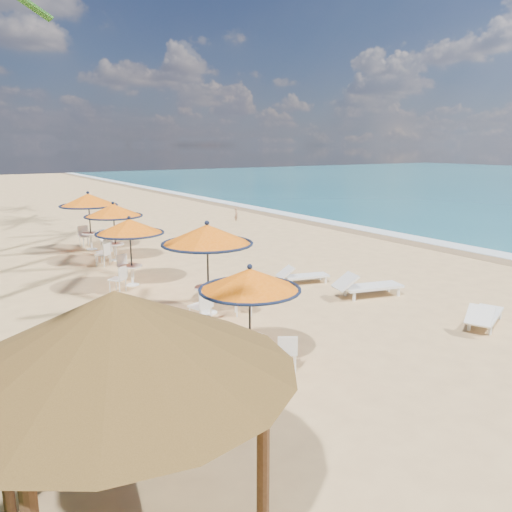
{
  "coord_description": "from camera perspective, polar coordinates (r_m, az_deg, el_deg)",
  "views": [
    {
      "loc": [
        -10.6,
        -8.62,
        4.53
      ],
      "look_at": [
        -2.43,
        3.95,
        1.2
      ],
      "focal_mm": 35.0,
      "sensor_mm": 36.0,
      "label": 1
    }
  ],
  "objects": [
    {
      "name": "ground",
      "position": [
        14.4,
        17.03,
        -6.39
      ],
      "size": [
        160.0,
        160.0,
        0.0
      ],
      "primitive_type": "plane",
      "color": "tan",
      "rests_on": "ground"
    },
    {
      "name": "lounger_near",
      "position": [
        14.01,
        24.63,
        -6.14
      ],
      "size": [
        2.01,
        1.29,
        0.69
      ],
      "rotation": [
        0.0,
        0.0,
        0.39
      ],
      "color": "white",
      "rests_on": "ground"
    },
    {
      "name": "foam_strip",
      "position": [
        27.63,
        13.7,
        2.73
      ],
      "size": [
        1.2,
        140.0,
        0.04
      ],
      "primitive_type": "cube",
      "color": "white",
      "rests_on": "ground"
    },
    {
      "name": "station_0",
      "position": [
        10.17,
        -0.76,
        -3.79
      ],
      "size": [
        2.11,
        2.11,
        2.2
      ],
      "color": "black",
      "rests_on": "ground"
    },
    {
      "name": "person",
      "position": [
        30.48,
        -2.28,
        4.81
      ],
      "size": [
        0.31,
        0.38,
        0.89
      ],
      "primitive_type": "imported",
      "rotation": [
        0.0,
        0.0,
        1.23
      ],
      "color": "#976B4C",
      "rests_on": "ground"
    },
    {
      "name": "lounger_mid",
      "position": [
        15.58,
        12.42,
        -3.3
      ],
      "size": [
        2.28,
        1.2,
        0.78
      ],
      "rotation": [
        0.0,
        0.0,
        -0.25
      ],
      "color": "white",
      "rests_on": "ground"
    },
    {
      "name": "station_2",
      "position": [
        16.69,
        -14.35,
        2.58
      ],
      "size": [
        2.22,
        2.31,
        2.31
      ],
      "color": "black",
      "rests_on": "ground"
    },
    {
      "name": "station_3",
      "position": [
        20.56,
        -16.13,
        4.22
      ],
      "size": [
        2.28,
        2.28,
        2.38
      ],
      "color": "black",
      "rests_on": "ground"
    },
    {
      "name": "palapa",
      "position": [
        5.68,
        -15.6,
        -8.55
      ],
      "size": [
        3.96,
        3.96,
        3.02
      ],
      "color": "brown",
      "rests_on": "ground"
    },
    {
      "name": "station_4",
      "position": [
        23.08,
        -18.53,
        5.53
      ],
      "size": [
        2.49,
        2.49,
        2.6
      ],
      "color": "black",
      "rests_on": "ground"
    },
    {
      "name": "wetsand_band",
      "position": [
        26.99,
        12.38,
        2.57
      ],
      "size": [
        1.4,
        140.0,
        0.02
      ],
      "primitive_type": "cube",
      "color": "olive",
      "rests_on": "ground"
    },
    {
      "name": "station_1",
      "position": [
        13.37,
        -5.41,
        1.43
      ],
      "size": [
        2.48,
        2.48,
        2.59
      ],
      "color": "black",
      "rests_on": "ground"
    },
    {
      "name": "lounger_far",
      "position": [
        16.75,
        5.19,
        -2.19
      ],
      "size": [
        1.84,
        0.99,
        0.63
      ],
      "rotation": [
        0.0,
        0.0,
        -0.26
      ],
      "color": "white",
      "rests_on": "ground"
    }
  ]
}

